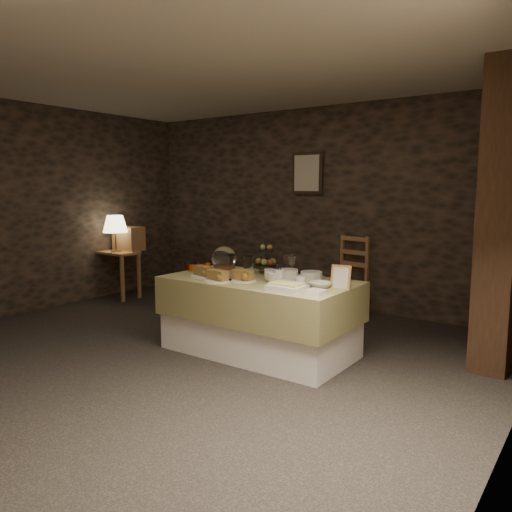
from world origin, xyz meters
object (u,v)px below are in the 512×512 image
Objects in this scene: buffet_table at (259,311)px; chair at (347,279)px; wine_rack at (129,239)px; table_lamp at (115,224)px; timber_column at (498,219)px; fruit_stand at (266,261)px; console_table at (117,260)px.

chair is (0.00, 1.90, 0.02)m from buffet_table.
buffet_table is 4.27× the size of wine_rack.
table_lamp is 0.20× the size of timber_column.
table_lamp is 0.32m from wine_rack.
wine_rack is 3.15m from chair.
timber_column reaches higher than fruit_stand.
timber_column is at bearing -0.57° from console_table.
console_table is at bearing -105.52° from wine_rack.
table_lamp is at bearing 166.02° from buffet_table.
timber_column reaches higher than chair.
buffet_table is 2.70× the size of console_table.
fruit_stand is (2.86, -0.45, -0.21)m from table_lamp.
buffet_table is at bearing -13.98° from table_lamp.
fruit_stand is at bearing 112.90° from buffet_table.
table_lamp reaches higher than fruit_stand.
console_table is (-3.04, 0.79, 0.13)m from buffet_table.
timber_column reaches higher than wine_rack.
timber_column reaches higher than console_table.
table_lamp is at bearing -90.00° from wine_rack.
wine_rack is (-2.99, 0.97, 0.43)m from buffet_table.
buffet_table is 3.14m from console_table.
console_table is at bearing 165.36° from buffet_table.
chair is at bearing 17.31° from wine_rack.
buffet_table is 3.50× the size of table_lamp.
table_lamp reaches higher than console_table.
buffet_table reaches higher than console_table.
buffet_table is at bearing -67.10° from fruit_stand.
fruit_stand is at bearing -81.49° from chair.
wine_rack is 0.56× the size of chair.
wine_rack is at bearing 166.59° from fruit_stand.
table_lamp is (0.05, -0.05, 0.52)m from console_table.
console_table is at bearing 170.22° from fruit_stand.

